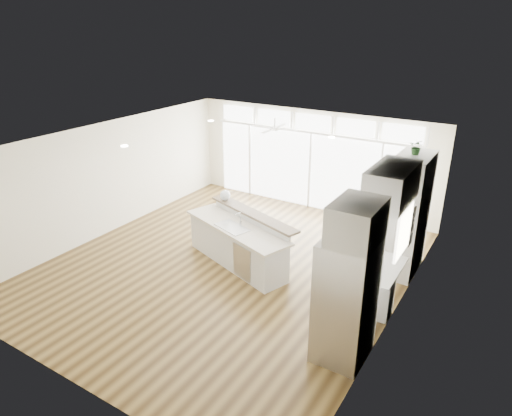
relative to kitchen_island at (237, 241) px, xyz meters
The scene contains 24 objects.
floor 0.58m from the kitchen_island, 120.01° to the right, with size 7.00×8.00×0.02m, color #432F14.
ceiling 2.17m from the kitchen_island, 120.01° to the right, with size 7.00×8.00×0.02m, color silver.
wall_back 3.92m from the kitchen_island, 91.47° to the left, with size 7.00×0.04×2.70m, color white.
wall_front 4.25m from the kitchen_island, 91.35° to the right, with size 7.00×0.04×2.70m, color white.
wall_left 3.69m from the kitchen_island, behind, with size 0.04×8.00×2.70m, color white.
wall_right 3.50m from the kitchen_island, ahead, with size 0.04×8.00×2.70m, color white.
glass_wall 3.81m from the kitchen_island, 91.50° to the left, with size 5.80×0.06×2.08m, color silver.
transom_row 4.20m from the kitchen_island, 91.50° to the left, with size 5.90×0.06×0.40m, color silver.
desk_window 3.51m from the kitchen_island, ahead, with size 0.04×0.85×0.85m, color white.
ceiling_fan 3.32m from the kitchen_island, 102.82° to the left, with size 1.16×1.16×0.32m, color white.
recessed_lights 2.14m from the kitchen_island, 163.35° to the left, with size 3.40×3.00×0.02m, color white.
oven_cabinet 3.55m from the kitchen_island, 27.95° to the left, with size 0.64×1.20×2.50m, color silver.
desk_nook 3.04m from the kitchen_island, ahead, with size 0.72×1.30×0.76m, color silver.
upper_cabinets 3.57m from the kitchen_island, ahead, with size 0.64×1.30×0.64m, color silver.
refrigerator 3.40m from the kitchen_island, 26.79° to the right, with size 0.76×0.90×2.00m, color #B8B8BD.
fridge_cabinet 3.85m from the kitchen_island, 26.34° to the right, with size 0.64×0.90×0.60m, color silver.
framed_photos 3.55m from the kitchen_island, 12.57° to the left, with size 0.06×0.22×0.80m, color black.
kitchen_island is the anchor object (origin of this frame).
rug 2.73m from the kitchen_island, ahead, with size 0.98×0.71×0.01m, color #321F10.
office_chair 2.62m from the kitchen_island, 10.53° to the right, with size 0.47×0.43×0.90m, color black.
fishbowl 1.22m from the kitchen_island, 138.21° to the left, with size 0.24×0.24×0.24m, color silver.
monitor 2.99m from the kitchen_island, ahead, with size 0.08×0.50×0.41m, color black.
keyboard 2.79m from the kitchen_island, ahead, with size 0.11×0.30×0.02m, color silver.
potted_plant 4.05m from the kitchen_island, 27.95° to the left, with size 0.27×0.30×0.24m, color #275123.
Camera 1 is at (5.01, -6.98, 4.91)m, focal length 32.00 mm.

